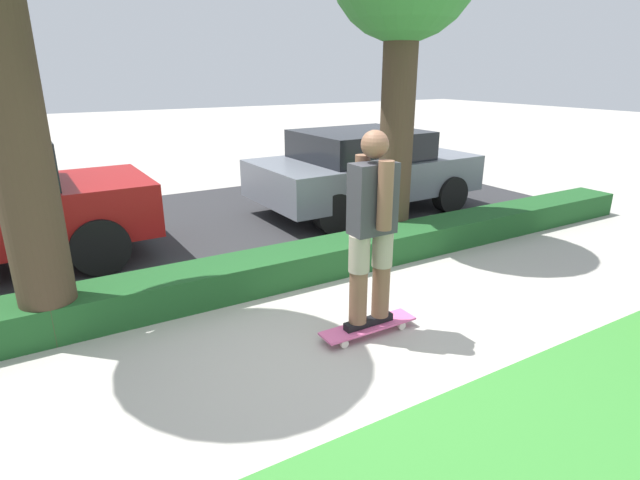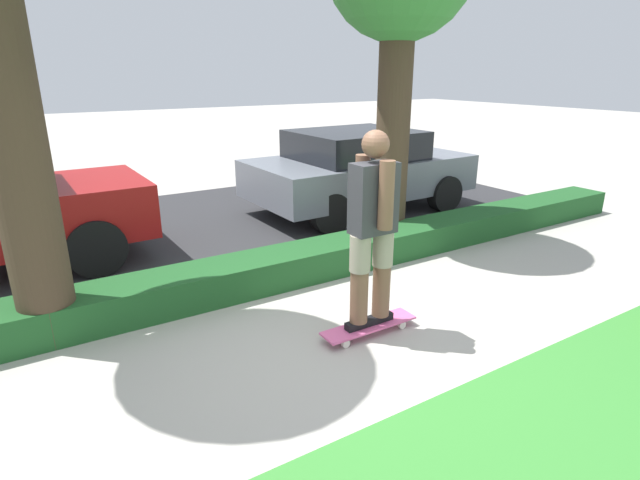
# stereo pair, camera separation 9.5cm
# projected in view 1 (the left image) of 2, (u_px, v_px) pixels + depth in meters

# --- Properties ---
(ground_plane) EXTENTS (60.00, 60.00, 0.00)m
(ground_plane) POSITION_uv_depth(u_px,v_px,m) (340.00, 347.00, 4.55)
(ground_plane) COLOR #ADA89E
(street_asphalt) EXTENTS (12.88, 5.00, 0.01)m
(street_asphalt) POSITION_uv_depth(u_px,v_px,m) (198.00, 228.00, 7.97)
(street_asphalt) COLOR #2D2D30
(street_asphalt) RESTS_ON ground_plane
(hedge_row) EXTENTS (12.88, 0.60, 0.37)m
(hedge_row) POSITION_uv_depth(u_px,v_px,m) (265.00, 271.00, 5.79)
(hedge_row) COLOR #1E5123
(hedge_row) RESTS_ON ground_plane
(skateboard) EXTENTS (0.98, 0.24, 0.10)m
(skateboard) POSITION_uv_depth(u_px,v_px,m) (368.00, 326.00, 4.75)
(skateboard) COLOR #DB5B93
(skateboard) RESTS_ON ground_plane
(skater_person) EXTENTS (0.52, 0.47, 1.83)m
(skater_person) POSITION_uv_depth(u_px,v_px,m) (372.00, 227.00, 4.43)
(skater_person) COLOR black
(skater_person) RESTS_ON skateboard
(parked_car_middle) EXTENTS (3.96, 2.07, 1.41)m
(parked_car_middle) POSITION_uv_depth(u_px,v_px,m) (364.00, 169.00, 8.78)
(parked_car_middle) COLOR slate
(parked_car_middle) RESTS_ON ground_plane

